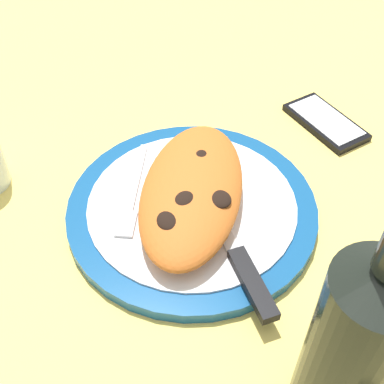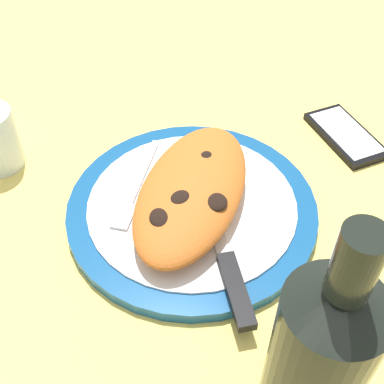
{
  "view_description": "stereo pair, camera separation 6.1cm",
  "coord_description": "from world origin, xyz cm",
  "px_view_note": "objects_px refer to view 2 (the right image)",
  "views": [
    {
      "loc": [
        41.05,
        10.62,
        47.88
      ],
      "look_at": [
        0.0,
        0.0,
        3.87
      ],
      "focal_mm": 47.03,
      "sensor_mm": 36.0,
      "label": 1
    },
    {
      "loc": [
        39.1,
        16.41,
        47.88
      ],
      "look_at": [
        0.0,
        0.0,
        3.87
      ],
      "focal_mm": 47.03,
      "sensor_mm": 36.0,
      "label": 2
    }
  ],
  "objects_px": {
    "plate": "(192,208)",
    "wine_bottle": "(317,361)",
    "knife": "(228,266)",
    "smartphone": "(346,135)",
    "calzone": "(194,191)",
    "fork": "(135,190)"
  },
  "relations": [
    {
      "from": "plate",
      "to": "wine_bottle",
      "type": "distance_m",
      "value": 0.29
    },
    {
      "from": "knife",
      "to": "smartphone",
      "type": "height_order",
      "value": "knife"
    },
    {
      "from": "calzone",
      "to": "smartphone",
      "type": "bearing_deg",
      "value": 146.79
    },
    {
      "from": "plate",
      "to": "knife",
      "type": "relative_size",
      "value": 1.57
    },
    {
      "from": "knife",
      "to": "wine_bottle",
      "type": "bearing_deg",
      "value": 43.57
    },
    {
      "from": "fork",
      "to": "wine_bottle",
      "type": "distance_m",
      "value": 0.33
    },
    {
      "from": "calzone",
      "to": "fork",
      "type": "bearing_deg",
      "value": -83.8
    },
    {
      "from": "knife",
      "to": "smartphone",
      "type": "bearing_deg",
      "value": 165.75
    },
    {
      "from": "knife",
      "to": "wine_bottle",
      "type": "relative_size",
      "value": 0.76
    },
    {
      "from": "calzone",
      "to": "knife",
      "type": "relative_size",
      "value": 1.27
    },
    {
      "from": "calzone",
      "to": "fork",
      "type": "distance_m",
      "value": 0.08
    },
    {
      "from": "plate",
      "to": "smartphone",
      "type": "relative_size",
      "value": 2.3
    },
    {
      "from": "plate",
      "to": "knife",
      "type": "height_order",
      "value": "knife"
    },
    {
      "from": "plate",
      "to": "fork",
      "type": "bearing_deg",
      "value": -82.91
    },
    {
      "from": "fork",
      "to": "smartphone",
      "type": "distance_m",
      "value": 0.33
    },
    {
      "from": "fork",
      "to": "knife",
      "type": "height_order",
      "value": "knife"
    },
    {
      "from": "calzone",
      "to": "wine_bottle",
      "type": "height_order",
      "value": "wine_bottle"
    },
    {
      "from": "calzone",
      "to": "wine_bottle",
      "type": "distance_m",
      "value": 0.27
    },
    {
      "from": "knife",
      "to": "wine_bottle",
      "type": "distance_m",
      "value": 0.18
    },
    {
      "from": "knife",
      "to": "smartphone",
      "type": "distance_m",
      "value": 0.31
    },
    {
      "from": "plate",
      "to": "fork",
      "type": "relative_size",
      "value": 1.92
    },
    {
      "from": "wine_bottle",
      "to": "plate",
      "type": "bearing_deg",
      "value": -135.96
    }
  ]
}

